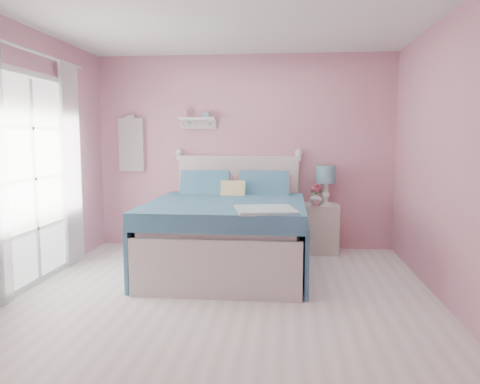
% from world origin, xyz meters
% --- Properties ---
extents(floor, '(4.50, 4.50, 0.00)m').
position_xyz_m(floor, '(0.00, 0.00, 0.00)').
color(floor, silver).
rests_on(floor, ground).
extents(room_shell, '(4.50, 4.50, 4.50)m').
position_xyz_m(room_shell, '(0.00, 0.00, 1.58)').
color(room_shell, '#D28592').
rests_on(room_shell, floor).
extents(bed, '(1.71, 2.17, 1.26)m').
position_xyz_m(bed, '(-0.08, 1.16, 0.42)').
color(bed, silver).
rests_on(bed, floor).
extents(nightstand, '(0.44, 0.44, 0.64)m').
position_xyz_m(nightstand, '(1.03, 2.01, 0.32)').
color(nightstand, beige).
rests_on(nightstand, floor).
extents(table_lamp, '(0.25, 0.25, 0.50)m').
position_xyz_m(table_lamp, '(1.08, 2.06, 0.99)').
color(table_lamp, white).
rests_on(table_lamp, nightstand).
extents(vase, '(0.18, 0.18, 0.17)m').
position_xyz_m(vase, '(0.96, 2.00, 0.72)').
color(vase, '#B7C3BF').
rests_on(vase, nightstand).
extents(teacup, '(0.11, 0.11, 0.08)m').
position_xyz_m(teacup, '(0.95, 1.84, 0.68)').
color(teacup, '#C08093').
rests_on(teacup, nightstand).
extents(roses, '(0.14, 0.11, 0.12)m').
position_xyz_m(roses, '(0.96, 2.00, 0.85)').
color(roses, '#BE405D').
rests_on(roses, vase).
extents(wall_shelf, '(0.50, 0.15, 0.25)m').
position_xyz_m(wall_shelf, '(-0.63, 2.19, 1.73)').
color(wall_shelf, silver).
rests_on(wall_shelf, room_shell).
extents(hanging_dress, '(0.34, 0.03, 0.72)m').
position_xyz_m(hanging_dress, '(-1.55, 2.18, 1.40)').
color(hanging_dress, white).
rests_on(hanging_dress, room_shell).
extents(french_door, '(0.04, 1.32, 2.16)m').
position_xyz_m(french_door, '(-1.97, 0.40, 1.07)').
color(french_door, silver).
rests_on(french_door, floor).
extents(curtain_far, '(0.04, 0.40, 2.32)m').
position_xyz_m(curtain_far, '(-1.92, 1.14, 1.18)').
color(curtain_far, white).
rests_on(curtain_far, floor).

